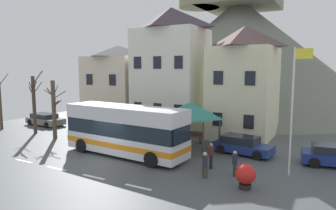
{
  "coord_description": "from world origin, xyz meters",
  "views": [
    {
      "loc": [
        12.91,
        -14.3,
        6.01
      ],
      "look_at": [
        2.23,
        5.12,
        3.31
      ],
      "focal_mm": 32.17,
      "sensor_mm": 36.0,
      "label": 1
    }
  ],
  "objects": [
    {
      "name": "townhouse_02",
      "position": [
        6.02,
        12.13,
        4.84
      ],
      "size": [
        5.11,
        6.32,
        9.68
      ],
      "color": "beige",
      "rests_on": "ground_plane"
    },
    {
      "name": "bare_tree_00",
      "position": [
        -15.71,
        3.43,
        2.53
      ],
      "size": [
        1.6,
        2.08,
        5.53
      ],
      "color": "brown",
      "rests_on": "ground_plane"
    },
    {
      "name": "parked_car_03",
      "position": [
        -5.89,
        6.62,
        0.6
      ],
      "size": [
        4.18,
        2.1,
        1.21
      ],
      "rotation": [
        0.0,
        0.0,
        3.1
      ],
      "color": "silver",
      "rests_on": "ground_plane"
    },
    {
      "name": "parked_car_01",
      "position": [
        -13.7,
        7.01,
        0.62
      ],
      "size": [
        4.51,
        2.24,
        1.24
      ],
      "rotation": [
        0.0,
        0.0,
        -0.07
      ],
      "color": "slate",
      "rests_on": "ground_plane"
    },
    {
      "name": "transit_bus",
      "position": [
        0.5,
        2.12,
        1.73
      ],
      "size": [
        9.29,
        3.08,
        3.44
      ],
      "rotation": [
        0.0,
        0.0,
        -0.07
      ],
      "color": "silver",
      "rests_on": "ground_plane"
    },
    {
      "name": "bus_shelter",
      "position": [
        3.78,
        5.89,
        2.95
      ],
      "size": [
        3.6,
        3.6,
        3.55
      ],
      "color": "#473D33",
      "rests_on": "ground_plane"
    },
    {
      "name": "bare_tree_02",
      "position": [
        -7.85,
        3.26,
        2.57
      ],
      "size": [
        1.89,
        1.11,
        5.01
      ],
      "color": "brown",
      "rests_on": "ground_plane"
    },
    {
      "name": "pedestrian_01",
      "position": [
        6.7,
        2.39,
        0.83
      ],
      "size": [
        0.32,
        0.37,
        1.55
      ],
      "color": "black",
      "rests_on": "ground_plane"
    },
    {
      "name": "parked_car_00",
      "position": [
        7.53,
        6.38,
        0.63
      ],
      "size": [
        4.21,
        2.26,
        1.27
      ],
      "rotation": [
        0.0,
        0.0,
        -0.14
      ],
      "color": "navy",
      "rests_on": "ground_plane"
    },
    {
      "name": "flagpole",
      "position": [
        11.07,
        3.38,
        4.13
      ],
      "size": [
        0.95,
        0.1,
        7.14
      ],
      "color": "silver",
      "rests_on": "ground_plane"
    },
    {
      "name": "townhouse_01",
      "position": [
        -0.99,
        11.57,
        5.88
      ],
      "size": [
        6.39,
        5.21,
        11.76
      ],
      "color": "silver",
      "rests_on": "ground_plane"
    },
    {
      "name": "harbour_buoy",
      "position": [
        9.32,
        0.28,
        0.71
      ],
      "size": [
        1.03,
        1.03,
        1.28
      ],
      "color": "black",
      "rests_on": "ground_plane"
    },
    {
      "name": "hilltop_castle",
      "position": [
        -0.19,
        31.78,
        8.61
      ],
      "size": [
        39.91,
        39.91,
        24.01
      ],
      "color": "slate",
      "rests_on": "ground_plane"
    },
    {
      "name": "parked_car_02",
      "position": [
        13.32,
        6.49,
        0.64
      ],
      "size": [
        4.22,
        2.33,
        1.31
      ],
      "rotation": [
        0.0,
        0.0,
        0.15
      ],
      "color": "navy",
      "rests_on": "ground_plane"
    },
    {
      "name": "bare_tree_01",
      "position": [
        -11.16,
        3.86,
        2.81
      ],
      "size": [
        1.56,
        1.44,
        5.81
      ],
      "color": "#47382D",
      "rests_on": "ground_plane"
    },
    {
      "name": "ground_plane",
      "position": [
        0.0,
        -0.0,
        -0.03
      ],
      "size": [
        40.0,
        60.0,
        0.07
      ],
      "color": "#484D50"
    },
    {
      "name": "public_bench",
      "position": [
        3.07,
        7.83,
        0.47
      ],
      "size": [
        1.57,
        0.48,
        0.87
      ],
      "color": "brown",
      "rests_on": "ground_plane"
    },
    {
      "name": "pedestrian_00",
      "position": [
        8.34,
        1.75,
        0.82
      ],
      "size": [
        0.3,
        0.32,
        1.45
      ],
      "color": "#2D2D38",
      "rests_on": "ground_plane"
    },
    {
      "name": "pedestrian_02",
      "position": [
        6.98,
        0.68,
        0.84
      ],
      "size": [
        0.32,
        0.3,
        1.47
      ],
      "color": "#38332D",
      "rests_on": "ground_plane"
    },
    {
      "name": "townhouse_00",
      "position": [
        -7.62,
        11.8,
        4.22
      ],
      "size": [
        6.01,
        5.67,
        8.45
      ],
      "color": "beige",
      "rests_on": "ground_plane"
    }
  ]
}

